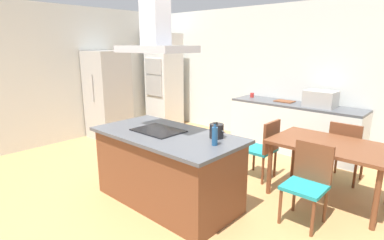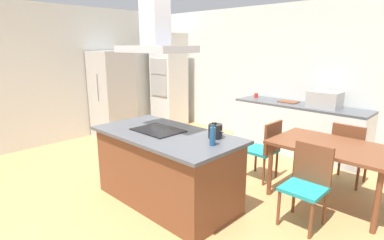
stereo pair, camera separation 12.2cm
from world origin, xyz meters
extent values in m
plane|color=tan|center=(0.00, 1.50, 0.00)|extent=(16.00, 16.00, 0.00)
cube|color=silver|center=(0.00, 3.25, 1.35)|extent=(7.20, 0.10, 2.70)
cube|color=silver|center=(-3.45, 1.00, 1.35)|extent=(0.10, 8.80, 2.70)
cube|color=brown|center=(0.00, 0.00, 0.43)|extent=(1.78, 0.87, 0.86)
cube|color=#4C4F54|center=(0.00, 0.00, 0.88)|extent=(1.88, 0.97, 0.04)
cube|color=black|center=(-0.15, 0.00, 0.91)|extent=(0.60, 0.44, 0.01)
cylinder|color=black|center=(0.56, 0.26, 0.98)|extent=(0.16, 0.16, 0.16)
sphere|color=black|center=(0.56, 0.26, 1.07)|extent=(0.03, 0.03, 0.03)
cone|color=black|center=(0.66, 0.26, 0.99)|extent=(0.06, 0.03, 0.04)
cylinder|color=navy|center=(0.71, 0.03, 1.00)|extent=(0.06, 0.06, 0.20)
cylinder|color=navy|center=(0.71, 0.03, 1.12)|extent=(0.03, 0.03, 0.04)
cylinder|color=black|center=(0.71, 0.03, 1.14)|extent=(0.03, 0.03, 0.01)
cube|color=silver|center=(0.34, 2.88, 0.43)|extent=(2.37, 0.62, 0.86)
cube|color=#4C4F54|center=(0.34, 2.88, 0.88)|extent=(2.37, 0.62, 0.04)
cube|color=#B2AFAA|center=(0.78, 2.88, 1.04)|extent=(0.50, 0.38, 0.28)
cylinder|color=red|center=(-0.61, 2.96, 0.95)|extent=(0.08, 0.08, 0.09)
cube|color=brown|center=(0.10, 2.93, 0.91)|extent=(0.34, 0.24, 0.02)
cube|color=silver|center=(-2.90, 2.65, 1.10)|extent=(0.70, 0.64, 2.20)
cube|color=#B2AFAA|center=(-2.90, 2.32, 1.45)|extent=(0.56, 0.02, 0.36)
cube|color=#B2AFAA|center=(-2.90, 2.32, 1.00)|extent=(0.56, 0.02, 0.48)
cube|color=#B2AFAA|center=(-2.98, 1.11, 0.91)|extent=(0.80, 0.70, 1.82)
cylinder|color=beige|center=(-2.93, 0.74, 1.10)|extent=(0.02, 0.02, 0.55)
cube|color=brown|center=(1.47, 1.42, 0.73)|extent=(1.40, 0.90, 0.04)
cylinder|color=brown|center=(0.85, 1.05, 0.35)|extent=(0.06, 0.06, 0.71)
cylinder|color=brown|center=(2.09, 1.05, 0.35)|extent=(0.06, 0.06, 0.71)
cylinder|color=brown|center=(0.85, 1.79, 0.35)|extent=(0.06, 0.06, 0.71)
cube|color=teal|center=(1.47, 2.17, 0.43)|extent=(0.42, 0.42, 0.04)
cube|color=brown|center=(1.47, 1.98, 0.67)|extent=(0.42, 0.04, 0.44)
cylinder|color=brown|center=(1.29, 2.35, 0.21)|extent=(0.04, 0.04, 0.41)
cylinder|color=brown|center=(1.65, 2.35, 0.21)|extent=(0.04, 0.04, 0.41)
cylinder|color=brown|center=(1.29, 1.99, 0.21)|extent=(0.04, 0.04, 0.41)
cylinder|color=brown|center=(1.65, 1.99, 0.21)|extent=(0.04, 0.04, 0.41)
cube|color=teal|center=(1.47, 0.67, 0.43)|extent=(0.42, 0.42, 0.04)
cube|color=brown|center=(1.47, 0.86, 0.67)|extent=(0.42, 0.04, 0.44)
cylinder|color=brown|center=(1.65, 0.49, 0.21)|extent=(0.04, 0.04, 0.41)
cylinder|color=brown|center=(1.29, 0.49, 0.21)|extent=(0.04, 0.04, 0.41)
cylinder|color=brown|center=(1.65, 0.85, 0.21)|extent=(0.04, 0.04, 0.41)
cylinder|color=brown|center=(1.29, 0.85, 0.21)|extent=(0.04, 0.04, 0.41)
cube|color=teal|center=(0.47, 1.42, 0.43)|extent=(0.42, 0.42, 0.04)
cube|color=brown|center=(0.66, 1.42, 0.67)|extent=(0.04, 0.42, 0.44)
cylinder|color=brown|center=(0.29, 1.24, 0.21)|extent=(0.04, 0.04, 0.41)
cylinder|color=brown|center=(0.29, 1.60, 0.21)|extent=(0.04, 0.04, 0.41)
cylinder|color=brown|center=(0.65, 1.24, 0.21)|extent=(0.04, 0.04, 0.41)
cylinder|color=brown|center=(0.65, 1.60, 0.21)|extent=(0.04, 0.04, 0.41)
cube|color=#ADADB2|center=(-0.15, 0.00, 1.89)|extent=(0.90, 0.55, 0.08)
cube|color=#ADADB2|center=(-0.15, 0.00, 2.28)|extent=(0.28, 0.24, 0.70)
camera|label=1|loc=(2.61, -2.42, 1.94)|focal=28.64mm
camera|label=2|loc=(2.70, -2.34, 1.94)|focal=28.64mm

